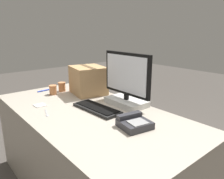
# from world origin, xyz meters

# --- Properties ---
(office_desk) EXTENTS (1.80, 0.90, 0.73)m
(office_desk) POSITION_xyz_m (0.00, 0.00, 0.36)
(office_desk) COLOR #A89E8E
(office_desk) RESTS_ON ground_plane
(monitor) EXTENTS (0.50, 0.21, 0.44)m
(monitor) POSITION_xyz_m (0.09, 0.32, 0.90)
(monitor) COLOR white
(monitor) RESTS_ON office_desk
(keyboard) EXTENTS (0.44, 0.18, 0.03)m
(keyboard) POSITION_xyz_m (0.03, 0.06, 0.74)
(keyboard) COLOR black
(keyboard) RESTS_ON office_desk
(desk_phone) EXTENTS (0.21, 0.22, 0.07)m
(desk_phone) POSITION_xyz_m (0.44, 0.06, 0.75)
(desk_phone) COLOR #2D2D33
(desk_phone) RESTS_ON office_desk
(paper_cup_left) EXTENTS (0.08, 0.08, 0.09)m
(paper_cup_left) POSITION_xyz_m (-0.64, 0.11, 0.77)
(paper_cup_left) COLOR #BC7547
(paper_cup_left) RESTS_ON office_desk
(paper_cup_right) EXTENTS (0.07, 0.07, 0.09)m
(paper_cup_right) POSITION_xyz_m (-0.59, -0.02, 0.77)
(paper_cup_right) COLOR #BC7547
(paper_cup_right) RESTS_ON office_desk
(spoon) EXTENTS (0.15, 0.06, 0.00)m
(spoon) POSITION_xyz_m (-0.14, -0.28, 0.73)
(spoon) COLOR #B2B2B7
(spoon) RESTS_ON office_desk
(cardboard_box) EXTENTS (0.37, 0.35, 0.27)m
(cardboard_box) POSITION_xyz_m (-0.40, 0.27, 0.86)
(cardboard_box) COLOR tan
(cardboard_box) RESTS_ON office_desk
(pen_marker) EXTENTS (0.02, 0.14, 0.01)m
(pen_marker) POSITION_xyz_m (-0.76, -0.04, 0.73)
(pen_marker) COLOR #1933B2
(pen_marker) RESTS_ON office_desk
(sticky_note_pad) EXTENTS (0.09, 0.09, 0.01)m
(sticky_note_pad) POSITION_xyz_m (-0.36, -0.25, 0.73)
(sticky_note_pad) COLOR silver
(sticky_note_pad) RESTS_ON office_desk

